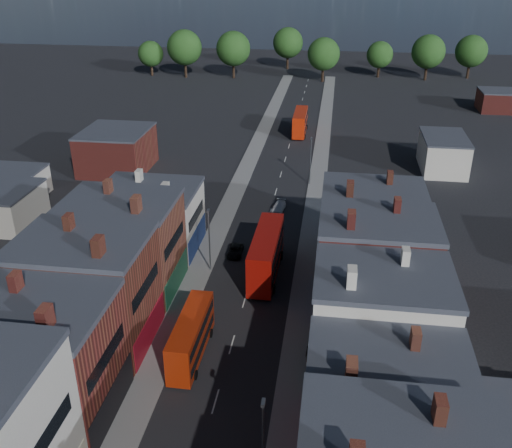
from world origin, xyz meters
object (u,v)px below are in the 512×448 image
(bus_1, at_px, (266,253))
(car_3, at_px, (279,207))
(bus_0, at_px, (191,336))
(car_2, at_px, (235,251))
(ped_3, at_px, (308,353))
(bus_2, at_px, (300,122))

(bus_1, height_order, car_3, bus_1)
(bus_0, relative_size, car_2, 2.55)
(car_2, xyz_separation_m, ped_3, (10.53, -19.95, 0.49))
(bus_0, bearing_deg, ped_3, 3.69)
(bus_1, height_order, ped_3, bus_1)
(bus_1, height_order, car_2, bus_1)
(bus_1, distance_m, car_2, 6.72)
(bus_0, bearing_deg, bus_1, 72.85)
(ped_3, bearing_deg, car_2, 48.15)
(car_2, bearing_deg, bus_1, -44.69)
(bus_2, bearing_deg, car_3, -90.49)
(car_2, height_order, ped_3, ped_3)
(bus_0, height_order, bus_2, bus_2)
(bus_2, distance_m, car_2, 54.65)
(bus_1, relative_size, car_3, 3.05)
(bus_1, bearing_deg, bus_0, -106.95)
(car_2, height_order, car_3, car_3)
(bus_2, relative_size, car_2, 2.83)
(bus_2, bearing_deg, bus_1, -89.91)
(bus_2, bearing_deg, bus_0, -93.87)
(car_3, bearing_deg, ped_3, -72.26)
(ped_3, bearing_deg, bus_0, 113.54)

